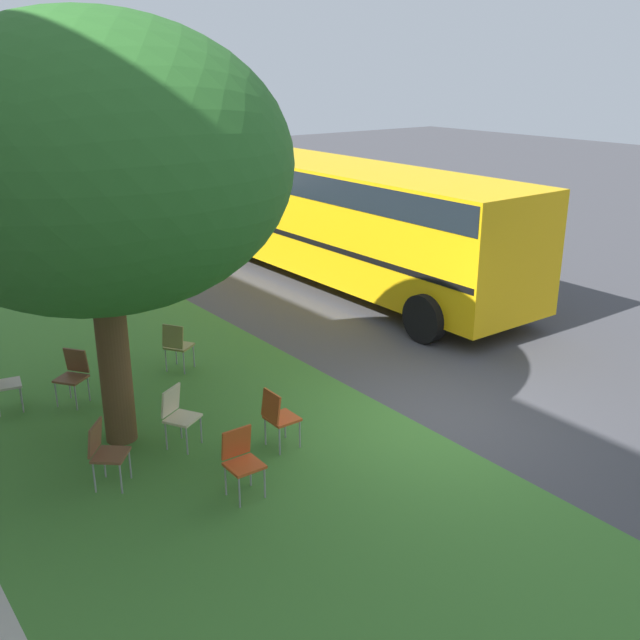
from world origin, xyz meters
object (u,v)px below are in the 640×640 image
(chair_1, at_px, (73,372))
(chair_6, at_px, (177,343))
(chair_0, at_px, (105,449))
(street_tree, at_px, (94,165))
(chair_4, at_px, (241,457))
(chair_2, at_px, (1,380))
(school_bus, at_px, (346,213))
(chair_3, at_px, (178,412))
(chair_5, at_px, (278,415))

(chair_1, xyz_separation_m, chair_6, (0.17, -1.87, 0.00))
(chair_0, distance_m, chair_1, 2.70)
(street_tree, relative_size, chair_0, 6.57)
(chair_0, bearing_deg, chair_6, -40.28)
(street_tree, bearing_deg, chair_6, -45.14)
(chair_6, bearing_deg, chair_4, 164.52)
(chair_2, distance_m, chair_4, 4.56)
(chair_4, xyz_separation_m, school_bus, (6.46, -6.84, 1.24))
(chair_0, distance_m, chair_6, 3.70)
(chair_6, bearing_deg, chair_3, 154.10)
(chair_5, bearing_deg, chair_4, 124.77)
(chair_2, relative_size, school_bus, 0.08)
(street_tree, xyz_separation_m, school_bus, (4.19, -7.49, -2.13))
(chair_0, bearing_deg, chair_5, -102.53)
(chair_1, distance_m, chair_3, 2.37)
(street_tree, xyz_separation_m, chair_4, (-2.27, -0.65, -3.37))
(street_tree, height_order, chair_5, street_tree)
(chair_4, bearing_deg, school_bus, -46.63)
(street_tree, xyz_separation_m, chair_1, (1.59, 0.10, -3.37))
(chair_1, distance_m, chair_5, 3.62)
(chair_2, xyz_separation_m, chair_5, (-3.51, -2.76, 0.00))
(chair_4, distance_m, chair_5, 1.23)
(street_tree, height_order, school_bus, street_tree)
(chair_2, relative_size, chair_6, 1.00)
(chair_6, bearing_deg, chair_0, 139.72)
(street_tree, xyz_separation_m, chair_0, (-1.06, 0.62, -3.37))
(chair_2, distance_m, school_bus, 8.96)
(chair_1, xyz_separation_m, chair_4, (-3.86, -0.76, 0.00))
(street_tree, relative_size, chair_4, 6.57)
(chair_1, xyz_separation_m, school_bus, (2.60, -7.59, 1.24))
(chair_0, height_order, school_bus, school_bus)
(chair_3, xyz_separation_m, chair_6, (2.44, -1.18, 0.00))
(school_bus, bearing_deg, chair_2, 104.68)
(street_tree, distance_m, chair_2, 4.04)
(street_tree, height_order, chair_0, street_tree)
(street_tree, relative_size, chair_2, 6.57)
(chair_0, distance_m, school_bus, 9.74)
(school_bus, bearing_deg, chair_5, 134.66)
(chair_0, relative_size, chair_4, 1.00)
(street_tree, height_order, chair_4, street_tree)
(chair_1, distance_m, school_bus, 8.12)
(chair_2, xyz_separation_m, school_bus, (2.25, -8.58, 1.24))
(chair_0, bearing_deg, chair_1, -11.06)
(chair_5, xyz_separation_m, chair_6, (3.33, -0.11, 0.00))
(chair_2, xyz_separation_m, chair_3, (-2.62, -1.68, 0.00))
(street_tree, bearing_deg, chair_1, 3.77)
(chair_1, bearing_deg, chair_2, 70.25)
(school_bus, bearing_deg, chair_0, 122.92)
(chair_2, height_order, chair_4, same)
(chair_0, xyz_separation_m, chair_1, (2.65, -0.52, 0.00))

